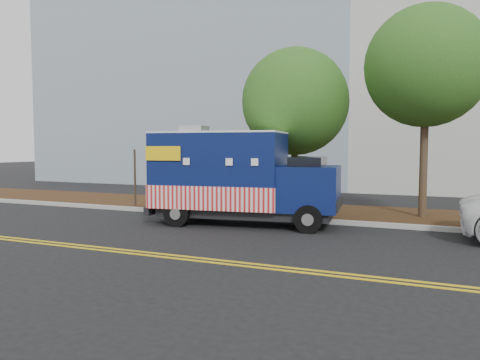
% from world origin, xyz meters
% --- Properties ---
extents(ground, '(120.00, 120.00, 0.00)m').
position_xyz_m(ground, '(0.00, 0.00, 0.00)').
color(ground, black).
rests_on(ground, ground).
extents(curb, '(120.00, 0.18, 0.15)m').
position_xyz_m(curb, '(0.00, 1.40, 0.07)').
color(curb, '#9E9E99').
rests_on(curb, ground).
extents(mulch_strip, '(120.00, 4.00, 0.15)m').
position_xyz_m(mulch_strip, '(0.00, 3.50, 0.07)').
color(mulch_strip, black).
rests_on(mulch_strip, ground).
extents(centerline_near, '(120.00, 0.10, 0.01)m').
position_xyz_m(centerline_near, '(0.00, -4.45, 0.01)').
color(centerline_near, gold).
rests_on(centerline_near, ground).
extents(centerline_far, '(120.00, 0.10, 0.01)m').
position_xyz_m(centerline_far, '(0.00, -4.70, 0.01)').
color(centerline_far, gold).
rests_on(centerline_far, ground).
extents(tree_b, '(3.93, 3.93, 6.12)m').
position_xyz_m(tree_b, '(1.71, 3.13, 4.14)').
color(tree_b, '#38281C').
rests_on(tree_b, ground).
extents(tree_c, '(4.01, 4.01, 7.16)m').
position_xyz_m(tree_c, '(6.16, 3.24, 5.14)').
color(tree_c, '#38281C').
rests_on(tree_c, ground).
extents(sign_post, '(0.06, 0.06, 2.40)m').
position_xyz_m(sign_post, '(-4.43, 1.71, 1.20)').
color(sign_post, '#473828').
rests_on(sign_post, ground).
extents(food_truck, '(6.28, 3.03, 3.18)m').
position_xyz_m(food_truck, '(0.63, 0.19, 1.44)').
color(food_truck, black).
rests_on(food_truck, ground).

